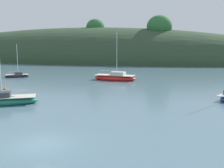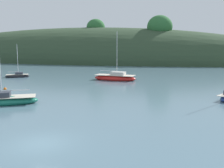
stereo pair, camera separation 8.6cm
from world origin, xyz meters
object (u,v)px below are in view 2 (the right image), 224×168
(sailboat_red_portside, at_px, (17,76))
(mooring_buoy_inner, at_px, (5,89))
(sailboat_blue_center, at_px, (5,100))
(sailboat_navy_dinghy, at_px, (115,78))

(sailboat_red_portside, xyz_separation_m, mooring_buoy_inner, (6.64, -13.33, -0.19))
(sailboat_red_portside, bearing_deg, sailboat_blue_center, -59.82)
(sailboat_red_portside, distance_m, mooring_buoy_inner, 14.90)
(sailboat_navy_dinghy, relative_size, mooring_buoy_inner, 17.05)
(mooring_buoy_inner, bearing_deg, sailboat_blue_center, -54.41)
(sailboat_navy_dinghy, xyz_separation_m, sailboat_red_portside, (-20.11, -0.71, -0.15))
(sailboat_blue_center, bearing_deg, sailboat_navy_dinghy, 71.43)
(sailboat_red_portside, height_order, mooring_buoy_inner, sailboat_red_portside)
(sailboat_navy_dinghy, xyz_separation_m, mooring_buoy_inner, (-13.47, -14.04, -0.34))
(sailboat_navy_dinghy, bearing_deg, mooring_buoy_inner, -133.81)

